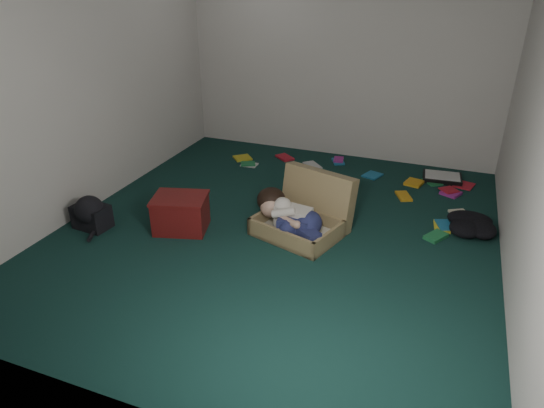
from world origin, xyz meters
The scene contains 12 objects.
floor centered at (0.00, 0.00, 0.00)m, with size 4.50×4.50×0.00m, color #11312C.
wall_back centered at (0.00, 2.25, 1.30)m, with size 4.50×4.50×0.00m, color silver.
wall_front centered at (0.00, -2.25, 1.30)m, with size 4.50×4.50×0.00m, color silver.
wall_left centered at (-2.00, 0.00, 1.30)m, with size 4.50×4.50×0.00m, color silver.
wall_right centered at (2.00, 0.00, 1.30)m, with size 4.50×4.50×0.00m, color silver.
suitcase centered at (0.25, 0.11, 0.17)m, with size 0.94×0.92×0.55m.
person centered at (0.14, -0.06, 0.21)m, with size 0.76×0.56×0.34m.
maroon_bin centered at (-0.87, -0.31, 0.17)m, with size 0.59×0.52×0.34m.
backpack centered at (-1.70, -0.59, 0.13)m, with size 0.42×0.34×0.25m, color black, non-canonical shape.
clothing_pile centered at (1.70, 0.66, 0.07)m, with size 0.43×0.35×0.14m, color black, non-canonical shape.
paper_tray centered at (1.40, 1.84, 0.03)m, with size 0.46×0.36×0.06m.
book_scatter centered at (0.65, 1.43, 0.01)m, with size 2.99×1.82×0.02m.
Camera 1 is at (1.41, -3.83, 2.30)m, focal length 32.00 mm.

